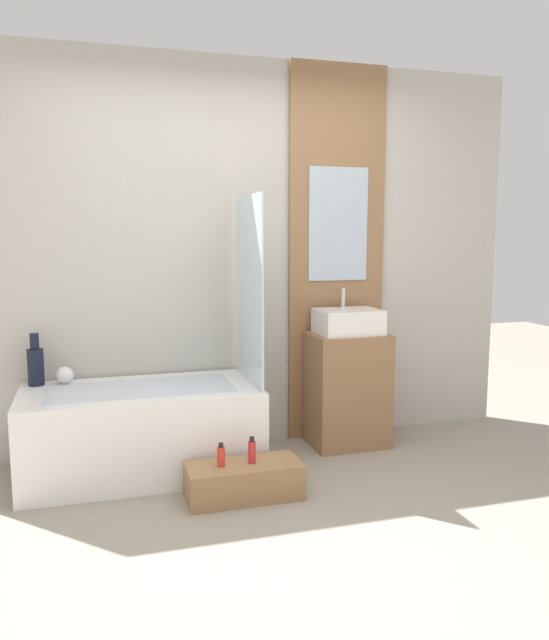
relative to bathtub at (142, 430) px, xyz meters
The scene contains 12 objects.
ground_plane 1.35m from the bathtub, 62.48° to the right, with size 12.00×12.00×0.00m, color gray.
wall_tiled_back 1.27m from the bathtub, 33.50° to the left, with size 4.20×0.06×2.60m, color #B7B2A8.
wall_wood_accent 1.79m from the bathtub, 14.12° to the left, with size 0.70×0.04×2.60m.
bathtub is the anchor object (origin of this frame).
glass_shower_screen 1.08m from the bathtub, ahead, with size 0.01×0.63×1.16m, color silver.
wooden_step_bench 0.75m from the bathtub, 46.34° to the right, with size 0.63×0.28×0.20m, color #997047.
vanity_cabinet 1.42m from the bathtub, ahead, with size 0.51×0.40×0.78m, color #8E6642.
sink 1.53m from the bathtub, ahead, with size 0.42×0.33×0.30m.
vase_tall_dark 0.77m from the bathtub, 157.04° to the left, with size 0.10×0.10×0.32m.
vase_round_light 0.60m from the bathtub, 150.18° to the left, with size 0.11×0.11×0.11m, color white.
bottle_soap_primary 0.65m from the bathtub, 54.40° to the right, with size 0.04×0.04×0.13m.
bottle_soap_secondary 0.77m from the bathtub, 43.78° to the right, with size 0.04×0.04×0.15m.
Camera 1 is at (-0.88, -2.56, 1.46)m, focal length 35.00 mm.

